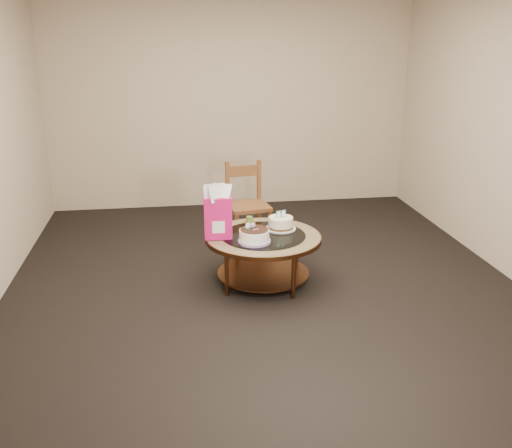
{
  "coord_description": "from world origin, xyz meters",
  "views": [
    {
      "loc": [
        -0.75,
        -4.62,
        2.16
      ],
      "look_at": [
        -0.06,
        0.02,
        0.56
      ],
      "focal_mm": 40.0,
      "sensor_mm": 36.0,
      "label": 1
    }
  ],
  "objects": [
    {
      "name": "ground",
      "position": [
        0.0,
        0.0,
        0.0
      ],
      "size": [
        5.0,
        5.0,
        0.0
      ],
      "primitive_type": "plane",
      "color": "black",
      "rests_on": "ground"
    },
    {
      "name": "decorated_cake",
      "position": [
        -0.11,
        -0.17,
        0.51
      ],
      "size": [
        0.28,
        0.28,
        0.16
      ],
      "rotation": [
        0.0,
        0.0,
        -0.21
      ],
      "color": "#A786BD",
      "rests_on": "coffee_table"
    },
    {
      "name": "cream_cake",
      "position": [
        0.18,
        0.13,
        0.51
      ],
      "size": [
        0.28,
        0.28,
        0.17
      ],
      "rotation": [
        0.0,
        0.0,
        0.35
      ],
      "color": "silver",
      "rests_on": "coffee_table"
    },
    {
      "name": "gift_bag",
      "position": [
        -0.4,
        -0.01,
        0.69
      ],
      "size": [
        0.24,
        0.18,
        0.47
      ],
      "rotation": [
        0.0,
        0.0,
        -0.03
      ],
      "color": "#CC1357",
      "rests_on": "coffee_table"
    },
    {
      "name": "dining_chair",
      "position": [
        -0.01,
        0.99,
        0.44
      ],
      "size": [
        0.46,
        0.46,
        0.87
      ],
      "rotation": [
        0.0,
        0.0,
        0.16
      ],
      "color": "brown",
      "rests_on": "ground"
    },
    {
      "name": "pillar_candle",
      "position": [
        -0.08,
        0.31,
        0.48
      ],
      "size": [
        0.11,
        0.11,
        0.08
      ],
      "rotation": [
        0.0,
        0.0,
        0.04
      ],
      "color": "#E9D760",
      "rests_on": "coffee_table"
    },
    {
      "name": "room_walls",
      "position": [
        0.0,
        0.0,
        1.54
      ],
      "size": [
        4.52,
        5.02,
        2.61
      ],
      "color": "#BCA88E",
      "rests_on": "ground"
    },
    {
      "name": "coffee_table",
      "position": [
        0.0,
        -0.0,
        0.38
      ],
      "size": [
        1.02,
        1.02,
        0.46
      ],
      "color": "#542F18",
      "rests_on": "ground"
    }
  ]
}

